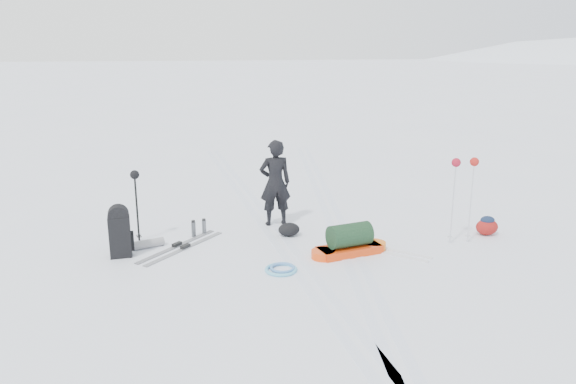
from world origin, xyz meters
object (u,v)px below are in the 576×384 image
skier (275,183)px  expedition_rucksack (123,232)px  pulk_sled (349,242)px  ski_poles_black (135,183)px

skier → expedition_rucksack: size_ratio=1.89×
pulk_sled → expedition_rucksack: expedition_rucksack is taller
pulk_sled → skier: bearing=105.3°
expedition_rucksack → ski_poles_black: size_ratio=0.68×
pulk_sled → ski_poles_black: ski_poles_black is taller
pulk_sled → ski_poles_black: 3.84m
skier → expedition_rucksack: skier is taller
skier → expedition_rucksack: (-2.75, -1.12, -0.43)m
skier → ski_poles_black: bearing=8.4°
pulk_sled → expedition_rucksack: size_ratio=1.62×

